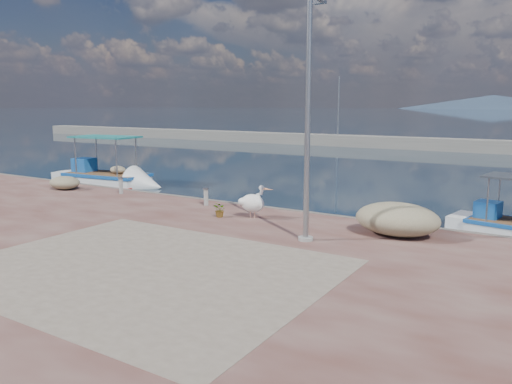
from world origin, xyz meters
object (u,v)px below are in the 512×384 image
(boat_left, at_px, (106,180))
(bollard_near, at_px, (206,196))
(pelican, at_px, (253,203))
(lamp_post, at_px, (308,128))

(boat_left, xyz_separation_m, bollard_near, (10.01, -3.73, 0.63))
(pelican, relative_size, bollard_near, 1.75)
(pelican, bearing_deg, bollard_near, 138.60)
(lamp_post, height_order, bollard_near, lamp_post)
(pelican, relative_size, lamp_post, 0.18)
(boat_left, distance_m, pelican, 13.65)
(lamp_post, relative_size, bollard_near, 9.88)
(boat_left, height_order, pelican, boat_left)
(boat_left, relative_size, lamp_post, 0.98)
(pelican, height_order, lamp_post, lamp_post)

